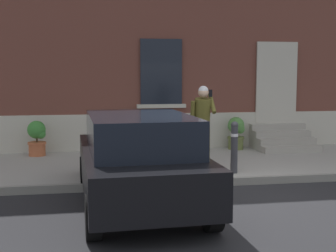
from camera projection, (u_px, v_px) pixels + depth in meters
ground_plane at (227, 199)px, 7.89m from camera, size 80.00×80.00×0.00m
sidewalk at (191, 164)px, 10.62m from camera, size 24.00×3.60×0.15m
curb_edge at (213, 182)px, 8.80m from camera, size 24.00×0.12×0.15m
building_facade at (172, 16)px, 12.65m from camera, size 24.00×1.52×7.50m
entrance_stoop at (281, 139)px, 12.36m from camera, size 1.55×1.28×0.64m
hatchback_car_black at (139, 158)px, 7.35m from camera, size 1.91×4.12×1.50m
bollard_near_person at (234, 145)px, 9.23m from camera, size 0.15×0.15×1.04m
person_on_phone at (202, 121)px, 9.69m from camera, size 0.51×0.50×1.74m
planter_terracotta at (37, 137)px, 11.21m from camera, size 0.44×0.44×0.86m
planter_cream at (140, 134)px, 11.79m from camera, size 0.44×0.44×0.86m
planter_olive at (236, 132)px, 12.18m from camera, size 0.44×0.44×0.86m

